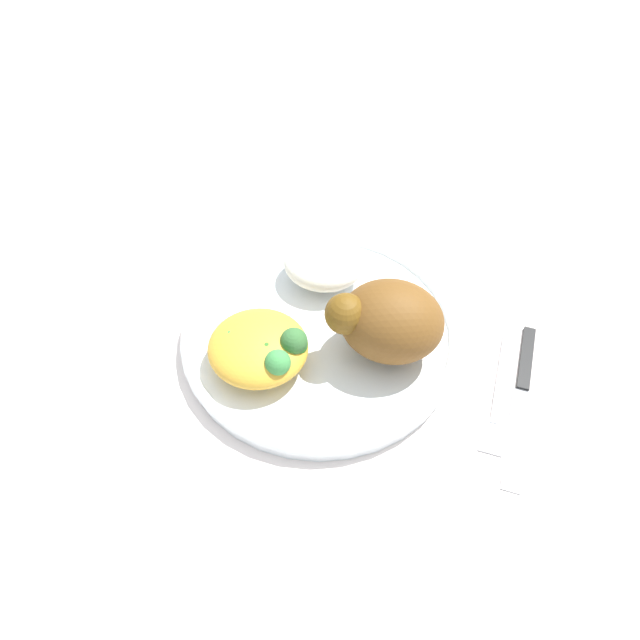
{
  "coord_description": "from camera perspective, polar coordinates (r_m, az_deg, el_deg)",
  "views": [
    {
      "loc": [
        -0.08,
        0.37,
        0.49
      ],
      "look_at": [
        0.0,
        0.0,
        0.03
      ],
      "focal_mm": 32.78,
      "sensor_mm": 36.0,
      "label": 1
    }
  ],
  "objects": [
    {
      "name": "fork",
      "position": [
        0.6,
        16.99,
        -7.24
      ],
      "size": [
        0.03,
        0.14,
        0.01
      ],
      "color": "silver",
      "rests_on": "ground_plane"
    },
    {
      "name": "plate",
      "position": [
        0.61,
        -0.0,
        -1.22
      ],
      "size": [
        0.29,
        0.29,
        0.02
      ],
      "color": "white",
      "rests_on": "ground_plane"
    },
    {
      "name": "ground_plane",
      "position": [
        0.62,
        -0.0,
        -1.88
      ],
      "size": [
        2.0,
        2.0,
        0.0
      ],
      "primitive_type": "plane",
      "color": "white"
    },
    {
      "name": "roasted_chicken",
      "position": [
        0.56,
        6.61,
        -0.06
      ],
      "size": [
        0.11,
        0.09,
        0.08
      ],
      "color": "brown",
      "rests_on": "plate"
    },
    {
      "name": "rice_pile",
      "position": [
        0.63,
        0.35,
        5.54
      ],
      "size": [
        0.09,
        0.08,
        0.04
      ],
      "primitive_type": "ellipsoid",
      "color": "white",
      "rests_on": "plate"
    },
    {
      "name": "mac_cheese_with_broccoli",
      "position": [
        0.56,
        -5.73,
        -2.69
      ],
      "size": [
        0.1,
        0.09,
        0.05
      ],
      "color": "gold",
      "rests_on": "plate"
    },
    {
      "name": "knife",
      "position": [
        0.61,
        19.21,
        -6.25
      ],
      "size": [
        0.03,
        0.19,
        0.01
      ],
      "color": "black",
      "rests_on": "ground_plane"
    }
  ]
}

